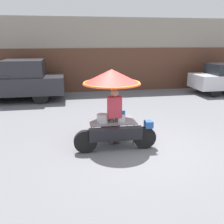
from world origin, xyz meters
name	(u,v)px	position (x,y,z in m)	size (l,w,h in m)	color
ground_plane	(136,148)	(0.00, 0.00, 0.00)	(36.00, 36.00, 0.00)	slate
shopfront_building	(97,54)	(0.00, 8.96, 2.00)	(28.00, 2.06, 4.03)	gray
vendor_motorcycle_cart	(112,90)	(-0.56, 0.48, 1.55)	(2.21, 1.60, 2.09)	black
vendor_person	(114,114)	(-0.52, 0.39, 0.88)	(0.38, 0.22, 1.58)	#4C473D
pickup_truck	(10,81)	(-4.50, 6.34, 0.94)	(5.35, 2.00, 1.95)	black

